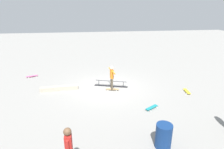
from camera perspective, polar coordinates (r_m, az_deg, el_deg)
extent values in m
plane|color=gray|center=(12.39, -1.48, -4.00)|extent=(60.00, 60.00, 0.00)
cube|color=black|center=(12.62, -0.33, -3.50)|extent=(2.19, 0.91, 0.01)
cylinder|color=#47474C|center=(12.45, 3.41, -2.99)|extent=(0.04, 0.04, 0.37)
cylinder|color=#47474C|center=(12.71, -3.99, -2.52)|extent=(0.04, 0.04, 0.37)
cylinder|color=#47474C|center=(12.49, -0.33, -1.98)|extent=(1.98, 0.68, 0.05)
cube|color=#B2A893|center=(12.44, -15.59, -4.01)|extent=(2.36, 0.49, 0.26)
cylinder|color=brown|center=(11.81, 0.04, -3.10)|extent=(0.13, 0.13, 0.80)
cylinder|color=brown|center=(11.95, -0.17, -2.82)|extent=(0.13, 0.13, 0.80)
cube|color=orange|center=(11.64, -0.07, 0.14)|extent=(0.21, 0.23, 0.57)
sphere|color=beige|center=(11.51, -0.07, 1.97)|extent=(0.22, 0.22, 0.22)
cylinder|color=orange|center=(11.23, 0.46, 0.57)|extent=(0.15, 0.54, 0.07)
cylinder|color=orange|center=(11.91, -0.57, 1.68)|extent=(0.15, 0.54, 0.07)
cube|color=tan|center=(11.99, 0.12, -4.40)|extent=(0.82, 0.37, 0.02)
cylinder|color=white|center=(12.10, 1.44, -4.45)|extent=(0.06, 0.04, 0.05)
cylinder|color=white|center=(11.90, 1.39, -4.90)|extent=(0.06, 0.04, 0.05)
cylinder|color=white|center=(12.14, -1.13, -4.37)|extent=(0.06, 0.04, 0.05)
cylinder|color=white|center=(11.93, -1.23, -4.81)|extent=(0.06, 0.04, 0.05)
cube|color=red|center=(6.04, -13.01, -19.74)|extent=(0.21, 0.24, 0.62)
sphere|color=brown|center=(5.79, -13.35, -16.46)|extent=(0.24, 0.24, 0.24)
cylinder|color=red|center=(6.19, -12.78, -19.25)|extent=(0.08, 0.08, 0.58)
cylinder|color=red|center=(5.96, -13.17, -21.08)|extent=(0.08, 0.08, 0.58)
cube|color=yellow|center=(12.59, 21.68, -4.68)|extent=(0.29, 0.82, 0.02)
cylinder|color=white|center=(12.79, 20.72, -4.42)|extent=(0.04, 0.06, 0.05)
cylinder|color=white|center=(12.88, 21.67, -4.38)|extent=(0.04, 0.06, 0.05)
cylinder|color=white|center=(12.34, 21.63, -5.43)|extent=(0.04, 0.06, 0.05)
cylinder|color=white|center=(12.43, 22.61, -5.38)|extent=(0.04, 0.06, 0.05)
cube|color=#E05993|center=(15.46, -23.04, -0.41)|extent=(0.82, 0.44, 0.02)
cylinder|color=white|center=(15.36, -23.98, -0.88)|extent=(0.06, 0.05, 0.05)
cylinder|color=white|center=(15.58, -24.04, -0.62)|extent=(0.06, 0.05, 0.05)
cylinder|color=white|center=(15.38, -21.97, -0.57)|extent=(0.06, 0.05, 0.05)
cylinder|color=white|center=(15.60, -22.06, -0.31)|extent=(0.06, 0.05, 0.05)
cube|color=teal|center=(10.12, 11.93, -9.67)|extent=(0.78, 0.59, 0.02)
cylinder|color=white|center=(10.40, 12.35, -9.20)|extent=(0.06, 0.05, 0.05)
cylinder|color=white|center=(10.29, 13.37, -9.64)|extent=(0.06, 0.05, 0.05)
cylinder|color=white|center=(10.02, 10.41, -10.24)|extent=(0.06, 0.05, 0.05)
cylinder|color=white|center=(9.90, 11.45, -10.71)|extent=(0.06, 0.05, 0.05)
cylinder|color=navy|center=(7.57, 15.31, -17.49)|extent=(0.60, 0.60, 0.96)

